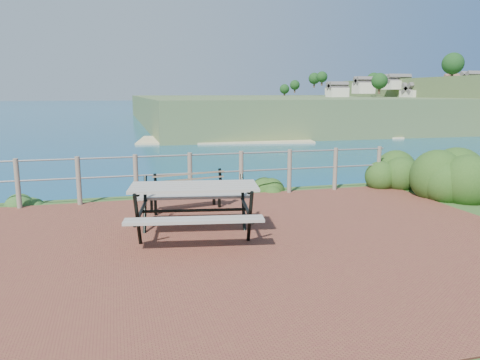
% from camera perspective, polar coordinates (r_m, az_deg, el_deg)
% --- Properties ---
extents(ground, '(10.00, 7.00, 0.12)m').
position_cam_1_polar(ground, '(7.14, -1.79, -8.18)').
color(ground, brown).
rests_on(ground, ground).
extents(ocean, '(1200.00, 1200.00, 0.00)m').
position_cam_1_polar(ocean, '(206.60, -14.75, 9.73)').
color(ocean, '#14637C').
rests_on(ocean, ground).
extents(safety_railing, '(9.40, 0.10, 1.00)m').
position_cam_1_polar(safety_railing, '(10.20, -6.11, 0.84)').
color(safety_railing, '#6B5B4C').
rests_on(safety_railing, ground).
extents(distant_bay, '(290.00, 232.36, 24.00)m').
position_cam_1_polar(distant_bay, '(272.50, 25.21, 8.90)').
color(distant_bay, '#3B562B').
rests_on(distant_bay, ground).
extents(picnic_table, '(2.10, 1.71, 0.84)m').
position_cam_1_polar(picnic_table, '(7.47, -5.58, -3.09)').
color(picnic_table, gray).
rests_on(picnic_table, ground).
extents(park_bench, '(1.47, 0.64, 0.80)m').
position_cam_1_polar(park_bench, '(9.21, -6.65, -0.50)').
color(park_bench, brown).
rests_on(park_bench, ground).
extents(shrub_right_front, '(1.52, 1.52, 2.16)m').
position_cam_1_polar(shrub_right_front, '(11.10, 24.10, -2.25)').
color(shrub_right_front, '#1B3C12').
rests_on(shrub_right_front, ground).
extents(shrub_right_edge, '(1.15, 1.15, 1.65)m').
position_cam_1_polar(shrub_right_edge, '(12.23, 17.67, -0.69)').
color(shrub_right_edge, '#1B3C12').
rests_on(shrub_right_edge, ground).
extents(shrub_lip_west, '(0.66, 0.66, 0.36)m').
position_cam_1_polar(shrub_lip_west, '(10.80, -24.45, -2.63)').
color(shrub_lip_west, '#1E5020').
rests_on(shrub_lip_west, ground).
extents(shrub_lip_east, '(0.69, 0.69, 0.40)m').
position_cam_1_polar(shrub_lip_east, '(11.13, 3.93, -1.30)').
color(shrub_lip_east, '#1B3C12').
rests_on(shrub_lip_east, ground).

